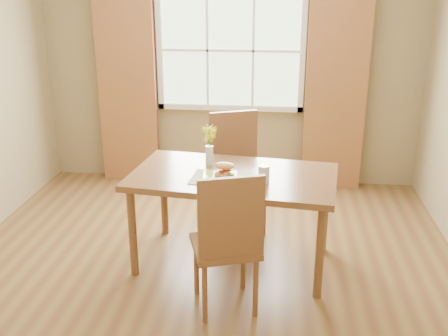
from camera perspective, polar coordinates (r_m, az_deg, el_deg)
room at (r=4.02m, az=-1.88°, el=7.21°), size 4.24×3.84×2.74m
window at (r=5.83m, az=0.70°, el=12.66°), size 1.62×0.06×1.32m
curtain_left at (r=6.02m, az=-10.49°, el=8.72°), size 0.65×0.08×2.20m
curtain_right at (r=5.81m, az=12.08°, el=8.21°), size 0.65×0.08×2.20m
dining_table at (r=4.16m, az=1.01°, el=-1.70°), size 1.70×1.09×0.78m
chair_near at (r=3.57m, az=0.42°, el=-7.69°), size 0.56×0.56×1.06m
chair_far at (r=4.86m, az=1.34°, el=0.26°), size 0.59×0.59×1.09m
placemat at (r=4.04m, az=-0.37°, el=-1.12°), size 0.48×0.37×0.01m
plate at (r=4.02m, az=-0.46°, el=-1.08°), size 0.28×0.28×0.01m
croissant_sandwich at (r=4.00m, az=0.06°, el=-0.22°), size 0.17×0.13×0.12m
water_glass at (r=3.96m, az=4.35°, el=-0.67°), size 0.09×0.09×0.13m
flower_vase at (r=4.28m, az=-1.61°, el=3.00°), size 0.13×0.13×0.33m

